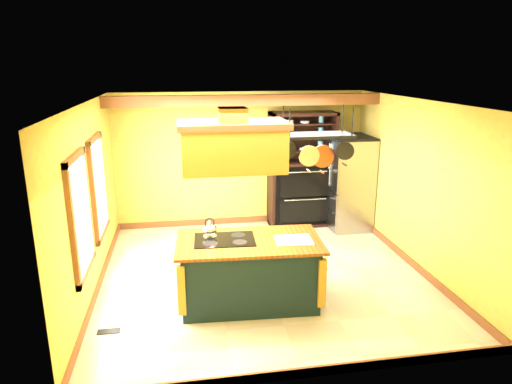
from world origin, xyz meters
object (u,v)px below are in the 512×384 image
object	(u,v)px
kitchen_island	(249,271)
range_hood	(233,144)
refrigerator	(348,185)
hutch	(301,182)
pot_rack	(317,142)

from	to	relation	value
kitchen_island	range_hood	size ratio (longest dim) A/B	1.46
refrigerator	hutch	size ratio (longest dim) A/B	0.79
hutch	kitchen_island	bearing A→B (deg)	-116.89
kitchen_island	hutch	xyz separation A→B (m)	(1.54, 3.04, 0.42)
kitchen_island	range_hood	world-z (taller)	range_hood
kitchen_island	range_hood	bearing A→B (deg)	-176.54
range_hood	kitchen_island	bearing A→B (deg)	0.23
kitchen_island	refrigerator	xyz separation A→B (m)	(2.43, 2.69, 0.42)
range_hood	pot_rack	world-z (taller)	same
refrigerator	hutch	xyz separation A→B (m)	(-0.89, 0.35, 0.00)
kitchen_island	pot_rack	bearing A→B (deg)	3.34
pot_rack	refrigerator	xyz separation A→B (m)	(1.52, 2.69, -1.35)
kitchen_island	hutch	distance (m)	3.44
kitchen_island	range_hood	distance (m)	1.78
range_hood	refrigerator	bearing A→B (deg)	45.72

